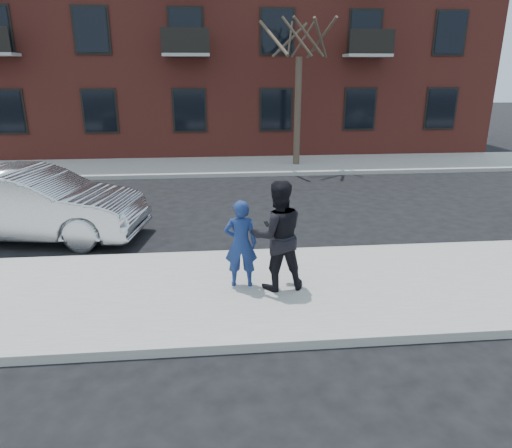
{
  "coord_description": "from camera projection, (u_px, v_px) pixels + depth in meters",
  "views": [
    {
      "loc": [
        1.06,
        -7.56,
        3.81
      ],
      "look_at": [
        1.82,
        0.4,
        1.13
      ],
      "focal_mm": 32.0,
      "sensor_mm": 36.0,
      "label": 1
    }
  ],
  "objects": [
    {
      "name": "man_hoodie",
      "position": [
        241.0,
        244.0,
        8.0
      ],
      "size": [
        0.6,
        0.49,
        1.59
      ],
      "rotation": [
        0.0,
        0.0,
        3.09
      ],
      "color": "navy",
      "rests_on": "near_sidewalk"
    },
    {
      "name": "man_peacoat",
      "position": [
        278.0,
        236.0,
        7.86
      ],
      "size": [
        1.02,
        0.84,
        1.95
      ],
      "rotation": [
        0.0,
        0.0,
        3.25
      ],
      "color": "black",
      "rests_on": "near_sidewalk"
    },
    {
      "name": "far_curb",
      "position": [
        185.0,
        176.0,
        17.15
      ],
      "size": [
        50.0,
        0.1,
        0.15
      ],
      "primitive_type": "cube",
      "color": "#999691",
      "rests_on": "ground"
    },
    {
      "name": "apartment_building",
      "position": [
        227.0,
        23.0,
        23.46
      ],
      "size": [
        24.3,
        10.3,
        12.3
      ],
      "color": "maroon",
      "rests_on": "ground"
    },
    {
      "name": "near_curb",
      "position": [
        166.0,
        257.0,
        9.69
      ],
      "size": [
        50.0,
        0.1,
        0.15
      ],
      "primitive_type": "cube",
      "color": "#999691",
      "rests_on": "ground"
    },
    {
      "name": "near_sidewalk",
      "position": [
        157.0,
        296.0,
        7.99
      ],
      "size": [
        50.0,
        3.5,
        0.15
      ],
      "primitive_type": "cube",
      "color": "gray",
      "rests_on": "ground"
    },
    {
      "name": "far_sidewalk",
      "position": [
        188.0,
        167.0,
        18.84
      ],
      "size": [
        50.0,
        3.5,
        0.15
      ],
      "primitive_type": "cube",
      "color": "gray",
      "rests_on": "ground"
    },
    {
      "name": "silver_sedan",
      "position": [
        32.0,
        204.0,
        10.71
      ],
      "size": [
        5.38,
        2.63,
        1.7
      ],
      "primitive_type": "imported",
      "rotation": [
        0.0,
        0.0,
        1.4
      ],
      "color": "#B7BABF",
      "rests_on": "ground"
    },
    {
      "name": "street_tree",
      "position": [
        300.0,
        24.0,
        17.28
      ],
      "size": [
        3.6,
        3.6,
        6.8
      ],
      "color": "#3A2E22",
      "rests_on": "far_sidewalk"
    },
    {
      "name": "ground",
      "position": [
        158.0,
        293.0,
        8.25
      ],
      "size": [
        100.0,
        100.0,
        0.0
      ],
      "primitive_type": "plane",
      "color": "black",
      "rests_on": "ground"
    }
  ]
}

